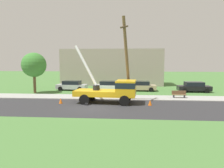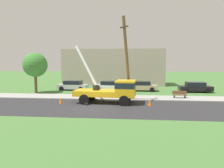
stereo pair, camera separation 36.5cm
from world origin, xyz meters
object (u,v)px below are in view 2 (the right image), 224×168
object	(u,v)px
traffic_cone_ahead	(150,103)
park_bench	(180,95)
parked_sedan_white	(110,86)
utility_truck	(113,89)
parked_sedan_silver	(73,85)
leaning_utility_pole	(127,59)
traffic_cone_curbside	(124,98)
parked_sedan_black	(195,87)
roadside_tree_near	(35,65)
traffic_cone_behind	(61,101)
parked_sedan_tan	(141,86)

from	to	relation	value
traffic_cone_ahead	park_bench	xyz separation A→B (m)	(3.67, 4.21, 0.18)
park_bench	parked_sedan_white	bearing A→B (deg)	145.67
utility_truck	traffic_cone_ahead	world-z (taller)	utility_truck
parked_sedan_silver	park_bench	distance (m)	15.38
leaning_utility_pole	traffic_cone_ahead	world-z (taller)	leaning_utility_pole
traffic_cone_ahead	traffic_cone_curbside	world-z (taller)	same
traffic_cone_curbside	parked_sedan_silver	xyz separation A→B (m)	(-7.90, 8.00, 0.43)
parked_sedan_black	roadside_tree_near	bearing A→B (deg)	-172.54
traffic_cone_curbside	parked_sedan_silver	distance (m)	11.25
traffic_cone_behind	roadside_tree_near	bearing A→B (deg)	130.41
traffic_cone_curbside	parked_sedan_silver	bearing A→B (deg)	134.64
traffic_cone_behind	parked_sedan_silver	distance (m)	10.13
parked_sedan_white	parked_sedan_silver	bearing A→B (deg)	178.78
parked_sedan_tan	parked_sedan_silver	bearing A→B (deg)	-179.38
traffic_cone_curbside	parked_sedan_black	xyz separation A→B (m)	(9.52, 7.58, 0.43)
utility_truck	roadside_tree_near	size ratio (longest dim) A/B	1.24
traffic_cone_ahead	parked_sedan_tan	distance (m)	10.34
traffic_cone_behind	park_bench	size ratio (longest dim) A/B	0.35
utility_truck	parked_sedan_silver	distance (m)	11.61
traffic_cone_ahead	parked_sedan_white	bearing A→B (deg)	116.10
parked_sedan_tan	traffic_cone_behind	bearing A→B (deg)	-130.05
leaning_utility_pole	parked_sedan_silver	world-z (taller)	leaning_utility_pole
leaning_utility_pole	parked_sedan_silver	distance (m)	12.08
traffic_cone_curbside	leaning_utility_pole	bearing A→B (deg)	-7.57
parked_sedan_tan	leaning_utility_pole	bearing A→B (deg)	-103.08
parked_sedan_tan	parked_sedan_white	bearing A→B (deg)	-177.14
utility_truck	leaning_utility_pole	size ratio (longest dim) A/B	0.76
traffic_cone_ahead	parked_sedan_black	size ratio (longest dim) A/B	0.13
traffic_cone_ahead	parked_sedan_silver	bearing A→B (deg)	135.73
roadside_tree_near	parked_sedan_silver	bearing A→B (deg)	37.73
parked_sedan_silver	parked_sedan_black	bearing A→B (deg)	-1.37
parked_sedan_tan	parked_sedan_black	world-z (taller)	same
park_bench	roadside_tree_near	distance (m)	18.85
park_bench	roadside_tree_near	bearing A→B (deg)	171.45
leaning_utility_pole	parked_sedan_tan	xyz separation A→B (m)	(1.89, 8.14, -3.83)
traffic_cone_ahead	parked_sedan_black	distance (m)	12.02
roadside_tree_near	traffic_cone_ahead	bearing A→B (deg)	-25.41
leaning_utility_pole	park_bench	distance (m)	7.53
leaning_utility_pole	traffic_cone_behind	bearing A→B (deg)	-163.39
traffic_cone_ahead	park_bench	distance (m)	5.59
traffic_cone_curbside	parked_sedan_silver	world-z (taller)	parked_sedan_silver
parked_sedan_white	park_bench	size ratio (longest dim) A/B	2.84
traffic_cone_behind	parked_sedan_white	xyz separation A→B (m)	(3.97, 9.89, 0.43)
traffic_cone_ahead	parked_sedan_black	world-z (taller)	parked_sedan_black
traffic_cone_ahead	parked_sedan_tan	xyz separation A→B (m)	(-0.42, 10.33, 0.43)
parked_sedan_white	roadside_tree_near	xyz separation A→B (m)	(-9.73, -3.13, 3.06)
leaning_utility_pole	parked_sedan_white	size ratio (longest dim) A/B	1.94
utility_truck	leaning_utility_pole	world-z (taller)	leaning_utility_pole
parked_sedan_tan	parked_sedan_black	bearing A→B (deg)	-4.08
parked_sedan_white	parked_sedan_tan	distance (m)	4.53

